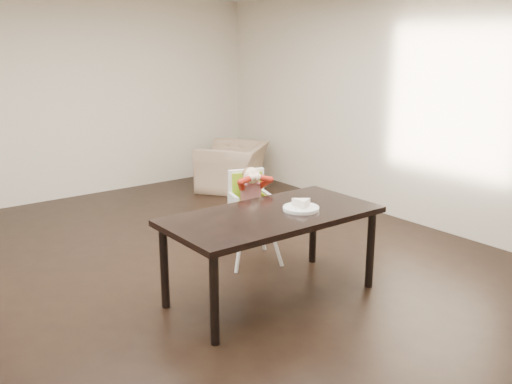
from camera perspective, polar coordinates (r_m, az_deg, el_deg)
ground at (r=5.31m, az=-6.17°, el=-8.81°), size 7.00×7.00×0.00m
room_walls at (r=4.87m, az=-6.80°, el=11.58°), size 6.02×7.02×2.71m
dining_table at (r=4.74m, az=1.60°, el=-3.03°), size 1.80×0.90×0.75m
high_chair at (r=5.54m, az=-0.59°, el=-0.30°), size 0.50×0.50×0.96m
plate at (r=4.81m, az=4.56°, el=-1.43°), size 0.32×0.32×0.09m
armchair at (r=8.35m, az=-2.35°, el=3.32°), size 1.20×1.14×0.88m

